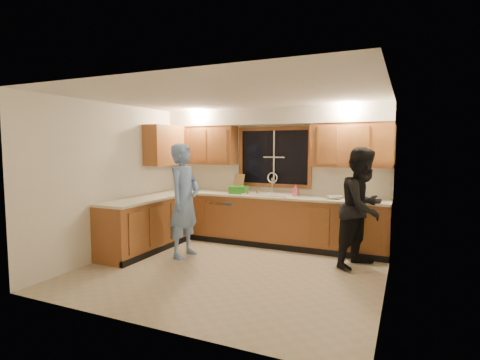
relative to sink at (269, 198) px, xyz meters
name	(u,v)px	position (x,y,z in m)	size (l,w,h in m)	color
floor	(231,270)	(0.00, -1.60, -0.86)	(4.20, 4.20, 0.00)	#B4A68A
ceiling	(230,96)	(0.00, -1.60, 1.64)	(4.20, 4.20, 0.00)	silver
wall_back	(274,176)	(0.00, 0.30, 0.39)	(4.20, 4.20, 0.00)	silver
wall_left	(117,180)	(-2.10, -1.60, 0.39)	(3.80, 3.80, 0.00)	silver
wall_right	(388,192)	(2.10, -1.60, 0.39)	(3.80, 3.80, 0.00)	silver
base_cabinets_back	(268,221)	(0.00, 0.00, -0.42)	(4.20, 0.60, 0.88)	#97572B
base_cabinets_left	(146,225)	(-1.80, -1.25, -0.42)	(0.60, 1.90, 0.88)	#97572B
countertop_back	(268,196)	(0.00, -0.02, 0.04)	(4.20, 0.63, 0.04)	beige
countertop_left	(146,199)	(-1.79, -1.25, 0.04)	(0.63, 1.90, 0.04)	beige
upper_cabinets_left	(204,145)	(-1.43, 0.13, 0.96)	(1.35, 0.33, 0.75)	#97572B
upper_cabinets_right	(351,145)	(1.43, 0.13, 0.96)	(1.35, 0.33, 0.75)	#97572B
upper_cabinets_return	(164,145)	(-1.94, -0.48, 0.96)	(0.33, 0.90, 0.75)	#97572B
soffit	(271,116)	(0.00, 0.12, 1.49)	(4.20, 0.35, 0.30)	silver
window_frame	(274,157)	(0.00, 0.29, 0.74)	(1.44, 0.03, 1.14)	black
sink	(269,198)	(0.00, 0.00, 0.00)	(0.86, 0.52, 0.57)	white
dishwasher	(227,219)	(-0.85, -0.01, -0.45)	(0.60, 0.56, 0.82)	silver
stove	(123,231)	(-1.80, -1.82, -0.41)	(0.58, 0.75, 0.90)	silver
man	(184,200)	(-0.99, -1.28, 0.06)	(0.67, 0.44, 1.85)	#6A8FC9
woman	(363,208)	(1.72, -0.64, 0.03)	(0.87, 0.68, 1.79)	black
knife_block	(187,184)	(-1.84, 0.16, 0.16)	(0.11, 0.09, 0.21)	brown
cutting_board	(239,183)	(-0.67, 0.14, 0.23)	(0.27, 0.02, 0.36)	tan
dish_crate	(239,190)	(-0.58, -0.05, 0.13)	(0.30, 0.28, 0.14)	green
soap_bottle	(296,190)	(0.47, 0.13, 0.15)	(0.09, 0.09, 0.20)	#EF5B85
bowl	(335,197)	(1.20, -0.06, 0.08)	(0.24, 0.24, 0.06)	silver
can_left	(248,192)	(-0.32, -0.22, 0.11)	(0.06, 0.06, 0.11)	#B6A48C
can_right	(258,191)	(-0.16, -0.12, 0.12)	(0.07, 0.07, 0.13)	#B6A48C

